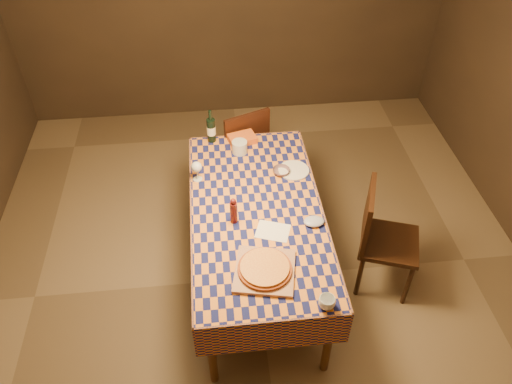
% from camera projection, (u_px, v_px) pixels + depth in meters
% --- Properties ---
extents(room, '(5.00, 5.10, 2.70)m').
position_uv_depth(room, '(257.00, 145.00, 3.15)').
color(room, brown).
rests_on(room, ground).
extents(dining_table, '(0.94, 1.84, 0.77)m').
position_uv_depth(dining_table, '(257.00, 218.00, 3.59)').
color(dining_table, brown).
rests_on(dining_table, ground).
extents(cutting_board, '(0.44, 0.44, 0.02)m').
position_uv_depth(cutting_board, '(265.00, 271.00, 3.12)').
color(cutting_board, '#A46D4D').
rests_on(cutting_board, dining_table).
extents(pizza, '(0.35, 0.35, 0.03)m').
position_uv_depth(pizza, '(265.00, 268.00, 3.10)').
color(pizza, brown).
rests_on(pizza, cutting_board).
extents(pepper_mill, '(0.05, 0.05, 0.21)m').
position_uv_depth(pepper_mill, '(234.00, 211.00, 3.39)').
color(pepper_mill, '#531314').
rests_on(pepper_mill, dining_table).
extents(bowl, '(0.14, 0.14, 0.04)m').
position_uv_depth(bowl, '(281.00, 171.00, 3.82)').
color(bowl, '#664B55').
rests_on(bowl, dining_table).
extents(wine_glass, '(0.08, 0.08, 0.16)m').
position_uv_depth(wine_glass, '(197.00, 168.00, 3.71)').
color(wine_glass, silver).
rests_on(wine_glass, dining_table).
extents(wine_bottle, '(0.09, 0.09, 0.29)m').
position_uv_depth(wine_bottle, '(211.00, 130.00, 4.08)').
color(wine_bottle, black).
rests_on(wine_bottle, dining_table).
extents(deli_tub, '(0.13, 0.13, 0.10)m').
position_uv_depth(deli_tub, '(240.00, 147.00, 4.00)').
color(deli_tub, silver).
rests_on(deli_tub, dining_table).
extents(takeout_container, '(0.25, 0.21, 0.05)m').
position_uv_depth(takeout_container, '(242.00, 139.00, 4.12)').
color(takeout_container, '#CF581B').
rests_on(takeout_container, dining_table).
extents(white_plate, '(0.24, 0.24, 0.01)m').
position_uv_depth(white_plate, '(294.00, 170.00, 3.85)').
color(white_plate, silver).
rests_on(white_plate, dining_table).
extents(tumbler, '(0.12, 0.12, 0.08)m').
position_uv_depth(tumbler, '(327.00, 303.00, 2.91)').
color(tumbler, white).
rests_on(tumbler, dining_table).
extents(flour_patch, '(0.27, 0.23, 0.00)m').
position_uv_depth(flour_patch, '(273.00, 231.00, 3.39)').
color(flour_patch, white).
rests_on(flour_patch, dining_table).
extents(flour_bag, '(0.16, 0.14, 0.04)m').
position_uv_depth(flour_bag, '(314.00, 221.00, 3.43)').
color(flour_bag, '#9CA6C7').
rests_on(flour_bag, dining_table).
extents(chair_far, '(0.55, 0.55, 0.93)m').
position_uv_depth(chair_far, '(242.00, 146.00, 4.50)').
color(chair_far, black).
rests_on(chair_far, ground).
extents(chair_right, '(0.54, 0.54, 0.93)m').
position_uv_depth(chair_right, '(380.00, 234.00, 3.70)').
color(chair_right, black).
rests_on(chair_right, ground).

